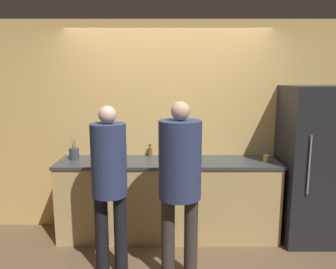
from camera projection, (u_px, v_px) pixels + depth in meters
ground_plane at (168, 249)px, 3.71m from camera, size 14.00×14.00×0.00m
wall_back at (168, 127)px, 4.12m from camera, size 5.20×0.06×2.60m
counter at (168, 198)px, 3.97m from camera, size 2.61×0.63×0.94m
refrigerator at (315, 164)px, 3.83m from camera, size 0.77×0.72×1.83m
person_left at (109, 177)px, 3.13m from camera, size 0.34×0.34×1.66m
person_center at (180, 174)px, 3.00m from camera, size 0.39×0.39×1.71m
fruit_bowl at (175, 154)px, 4.02m from camera, size 0.26×0.26×0.13m
utensil_crock at (74, 153)px, 3.93m from camera, size 0.11×0.11×0.25m
bottle_amber at (150, 151)px, 4.09m from camera, size 0.06×0.06×0.15m
cup_yellow at (267, 158)px, 3.82m from camera, size 0.07×0.07×0.08m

